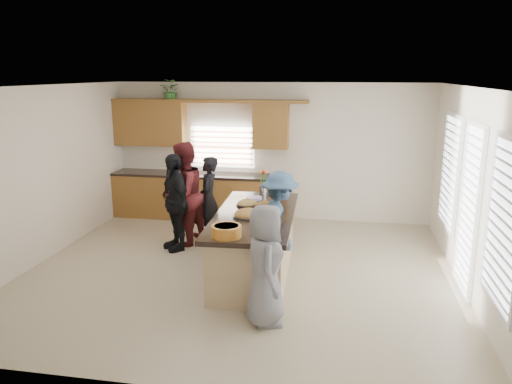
% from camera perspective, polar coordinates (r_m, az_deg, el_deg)
% --- Properties ---
extents(floor, '(6.50, 6.50, 0.00)m').
position_cam_1_polar(floor, '(7.82, -1.83, -9.00)').
color(floor, tan).
rests_on(floor, ground).
extents(room_shell, '(6.52, 6.02, 2.81)m').
position_cam_1_polar(room_shell, '(7.31, -1.94, 4.90)').
color(room_shell, silver).
rests_on(room_shell, ground).
extents(back_cabinetry, '(4.08, 0.66, 2.46)m').
position_cam_1_polar(back_cabinetry, '(10.45, -6.65, 1.95)').
color(back_cabinetry, olive).
rests_on(back_cabinetry, ground).
extents(right_wall_glazing, '(0.06, 4.00, 2.25)m').
position_cam_1_polar(right_wall_glazing, '(7.32, 23.32, -0.65)').
color(right_wall_glazing, white).
rests_on(right_wall_glazing, ground).
extents(island, '(1.27, 2.75, 0.95)m').
position_cam_1_polar(island, '(7.58, -0.14, -6.07)').
color(island, tan).
rests_on(island, ground).
extents(platter_front, '(0.46, 0.46, 0.19)m').
position_cam_1_polar(platter_front, '(7.25, -0.85, -2.63)').
color(platter_front, black).
rests_on(platter_front, island).
extents(platter_mid, '(0.36, 0.36, 0.15)m').
position_cam_1_polar(platter_mid, '(7.72, 1.10, -1.63)').
color(platter_mid, black).
rests_on(platter_mid, island).
extents(platter_back, '(0.35, 0.35, 0.14)m').
position_cam_1_polar(platter_back, '(7.85, -0.98, -1.37)').
color(platter_back, black).
rests_on(platter_back, island).
extents(salad_bowl, '(0.39, 0.39, 0.15)m').
position_cam_1_polar(salad_bowl, '(6.38, -3.40, -4.42)').
color(salad_bowl, '#BE7222').
rests_on(salad_bowl, island).
extents(clear_cup, '(0.07, 0.07, 0.10)m').
position_cam_1_polar(clear_cup, '(6.65, 1.03, -3.96)').
color(clear_cup, white).
rests_on(clear_cup, island).
extents(plate_stack, '(0.25, 0.25, 0.04)m').
position_cam_1_polar(plate_stack, '(8.23, -0.18, -0.71)').
color(plate_stack, '#B192D4').
rests_on(plate_stack, island).
extents(flower_vase, '(0.14, 0.14, 0.42)m').
position_cam_1_polar(flower_vase, '(8.56, 0.82, 1.19)').
color(flower_vase, silver).
rests_on(flower_vase, island).
extents(potted_plant, '(0.47, 0.43, 0.45)m').
position_cam_1_polar(potted_plant, '(10.50, -9.68, 11.35)').
color(potted_plant, '#3A7D32').
rests_on(potted_plant, back_cabinetry).
extents(woman_left_back, '(0.43, 0.60, 1.54)m').
position_cam_1_polar(woman_left_back, '(9.03, -5.46, -0.80)').
color(woman_left_back, black).
rests_on(woman_left_back, ground).
extents(woman_left_mid, '(0.93, 1.06, 1.83)m').
position_cam_1_polar(woman_left_mid, '(8.82, -8.30, -0.26)').
color(woman_left_mid, '#5A1B1D').
rests_on(woman_left_mid, ground).
extents(woman_left_front, '(0.95, 1.01, 1.68)m').
position_cam_1_polar(woman_left_front, '(8.61, -9.27, -1.16)').
color(woman_left_front, black).
rests_on(woman_left_front, ground).
extents(woman_right_back, '(0.89, 1.14, 1.56)m').
position_cam_1_polar(woman_right_back, '(7.61, 2.72, -3.42)').
color(woman_right_back, '#365677').
rests_on(woman_right_back, ground).
extents(woman_right_front, '(0.65, 0.83, 1.49)m').
position_cam_1_polar(woman_right_front, '(6.04, 1.08, -8.34)').
color(woman_right_front, slate).
rests_on(woman_right_front, ground).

